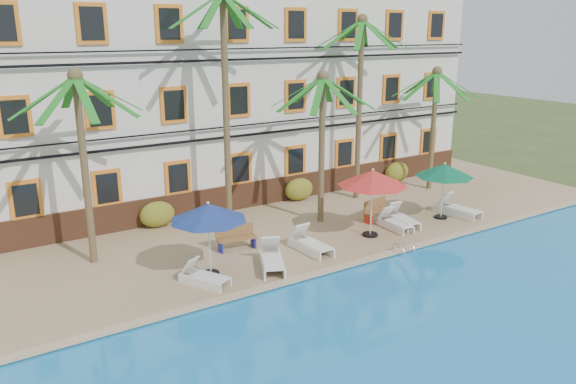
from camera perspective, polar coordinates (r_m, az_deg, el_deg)
ground at (r=21.58m, az=7.57°, el=-6.41°), size 100.00×100.00×0.00m
pool_deck at (r=25.30m, az=0.30°, el=-2.53°), size 30.00×12.00×0.25m
swimming_pool at (r=17.37m, az=22.95°, el=-13.18°), size 26.00×12.00×0.20m
pool_coping at (r=20.86m, az=9.19°, el=-6.48°), size 30.00×0.35×0.06m
hotel_building at (r=28.42m, az=-5.24°, el=10.33°), size 25.40×6.44×10.22m
palm_a at (r=20.14m, az=-20.22°, el=5.01°), size 4.30×4.30×6.80m
palm_b at (r=22.35m, az=-6.40°, el=11.02°), size 4.30×4.30×9.56m
palm_c at (r=23.41m, az=3.48°, el=6.86°), size 4.30×4.30×6.43m
palm_d at (r=26.88m, az=7.33°, el=10.79°), size 4.30×4.30×8.69m
palm_e at (r=29.46m, az=14.65°, el=8.09°), size 4.30×4.30×6.26m
shrub_left at (r=24.11m, az=-13.14°, el=-2.23°), size 1.50×0.90×1.10m
shrub_mid at (r=27.16m, az=1.12°, el=0.28°), size 1.50×0.90×1.10m
shrub_right at (r=31.04m, az=10.97°, el=2.01°), size 1.50×0.90×1.10m
umbrella_blue at (r=18.61m, az=-8.10°, el=-2.06°), size 2.60×2.60×2.60m
umbrella_red at (r=22.20m, az=8.59°, el=1.37°), size 2.79×2.79×2.79m
umbrella_green at (r=25.07m, az=15.60°, el=2.11°), size 2.52×2.52×2.52m
lounger_a at (r=18.67m, az=-8.57°, el=-8.45°), size 1.34×1.81×0.82m
lounger_b at (r=19.64m, az=-1.66°, el=-6.83°), size 1.54×2.18×0.98m
lounger_c at (r=21.06m, az=2.23°, el=-5.23°), size 0.82×2.04×0.95m
lounger_d at (r=23.81m, az=10.74°, el=-3.03°), size 0.71×1.79×0.83m
lounger_e at (r=24.32m, az=11.40°, el=-2.61°), size 0.97×1.98×0.90m
lounger_f at (r=26.12m, az=16.80°, el=-1.62°), size 1.02×2.14×0.97m
bench_left at (r=21.31m, az=-5.27°, el=-4.56°), size 1.56×0.72×0.93m
bench_right at (r=24.65m, az=8.94°, el=-1.79°), size 1.57×0.81×0.93m
pool_ladder at (r=21.52m, az=11.61°, el=-5.97°), size 0.54×0.74×0.74m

